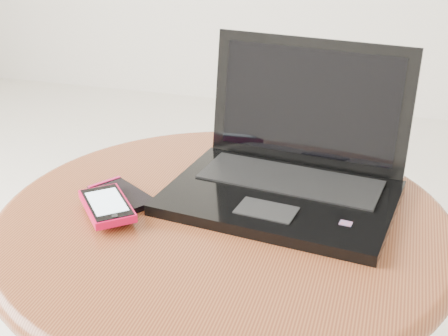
% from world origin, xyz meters
% --- Properties ---
extents(table, '(0.66, 0.66, 0.53)m').
position_xyz_m(table, '(-0.10, 0.02, 0.41)').
color(table, '#553417').
rests_on(table, ground).
extents(laptop, '(0.36, 0.30, 0.22)m').
position_xyz_m(laptop, '(-0.03, 0.11, 0.56)').
color(laptop, black).
rests_on(laptop, table).
extents(phone_black, '(0.12, 0.11, 0.01)m').
position_xyz_m(phone_black, '(-0.26, 0.02, 0.53)').
color(phone_black, black).
rests_on(phone_black, table).
extents(phone_pink, '(0.11, 0.12, 0.01)m').
position_xyz_m(phone_pink, '(-0.26, -0.04, 0.54)').
color(phone_pink, red).
rests_on(phone_pink, phone_black).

